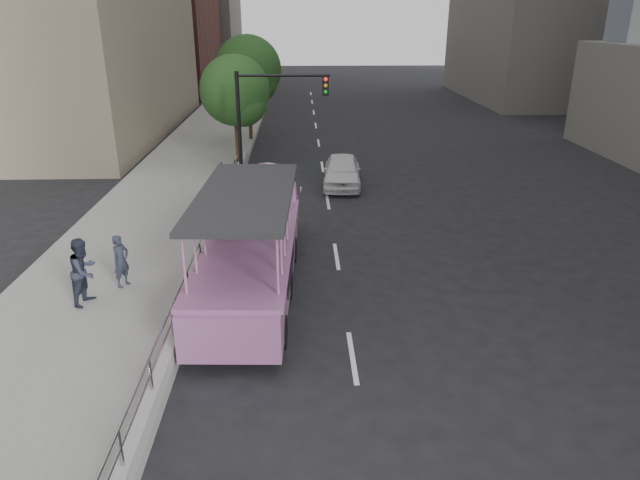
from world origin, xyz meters
TOP-DOWN VIEW (x-y plane):
  - ground at (0.00, 0.00)m, footprint 160.00×160.00m
  - sidewalk at (-5.75, 10.00)m, footprint 5.50×80.00m
  - kerb_wall at (-3.12, 2.00)m, footprint 0.24×30.00m
  - guardrail at (-3.12, 2.00)m, footprint 0.07×22.00m
  - duck_boat at (-1.56, 2.21)m, footprint 2.73×9.65m
  - car at (1.78, 12.38)m, footprint 2.02×4.33m
  - pedestrian_near at (-5.22, 1.42)m, footprint 0.59×0.66m
  - pedestrian_mid at (-5.88, 0.42)m, footprint 0.89×1.04m
  - parking_sign at (-3.00, 6.45)m, footprint 0.09×0.58m
  - traffic_signal at (-1.70, 12.50)m, footprint 4.20×0.32m
  - street_tree_near at (-3.30, 15.93)m, footprint 3.52×3.52m
  - street_tree_far at (-3.10, 21.93)m, footprint 3.97×3.97m

SIDE VIEW (x-z plane):
  - ground at x=0.00m, z-range 0.00..0.00m
  - sidewalk at x=-5.75m, z-range 0.00..0.30m
  - kerb_wall at x=-3.12m, z-range 0.30..0.66m
  - car at x=1.78m, z-range 0.00..1.44m
  - pedestrian_near at x=-5.22m, z-range 0.30..1.82m
  - guardrail at x=-3.12m, z-range 0.79..1.50m
  - duck_boat at x=-1.56m, z-range -0.41..2.77m
  - pedestrian_mid at x=-5.88m, z-range 0.30..2.13m
  - parking_sign at x=-3.00m, z-range 0.35..2.92m
  - traffic_signal at x=-1.70m, z-range 0.90..6.10m
  - street_tree_near at x=-3.30m, z-range 0.96..6.68m
  - street_tree_far at x=-3.10m, z-range 1.08..7.53m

